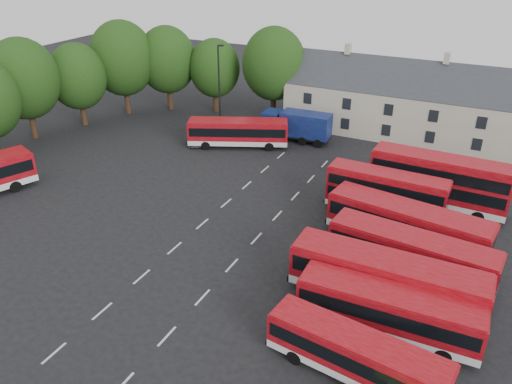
# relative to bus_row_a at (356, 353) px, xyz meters

# --- Properties ---
(ground) EXTENTS (140.00, 140.00, 0.00)m
(ground) POSITION_rel_bus_row_a_xyz_m (-15.85, 7.93, -1.66)
(ground) COLOR black
(ground) RESTS_ON ground
(lane_markings) EXTENTS (5.15, 33.80, 0.01)m
(lane_markings) POSITION_rel_bus_row_a_xyz_m (-13.35, 9.93, -1.66)
(lane_markings) COLOR beige
(lane_markings) RESTS_ON ground
(treeline) EXTENTS (29.92, 32.59, 12.01)m
(treeline) POSITION_rel_bus_row_a_xyz_m (-36.59, 27.29, 5.02)
(treeline) COLOR black
(treeline) RESTS_ON ground
(terrace_houses) EXTENTS (35.70, 7.13, 10.06)m
(terrace_houses) POSITION_rel_bus_row_a_xyz_m (-1.85, 37.93, 2.20)
(terrace_houses) COLOR beige
(terrace_houses) RESTS_ON ground
(bus_row_a) EXTENTS (10.00, 3.41, 2.77)m
(bus_row_a) POSITION_rel_bus_row_a_xyz_m (0.00, 0.00, 0.00)
(bus_row_a) COLOR silver
(bus_row_a) RESTS_ON ground
(bus_row_b) EXTENTS (10.72, 2.79, 3.01)m
(bus_row_b) POSITION_rel_bus_row_a_xyz_m (0.70, 4.11, 0.15)
(bus_row_b) COLOR silver
(bus_row_b) RESTS_ON ground
(bus_row_c) EXTENTS (12.21, 2.86, 3.45)m
(bus_row_c) POSITION_rel_bus_row_a_xyz_m (-0.04, 6.70, 0.41)
(bus_row_c) COLOR silver
(bus_row_c) RESTS_ON ground
(bus_row_d) EXTENTS (11.55, 3.71, 3.21)m
(bus_row_d) POSITION_rel_bus_row_a_xyz_m (0.77, 10.51, 0.26)
(bus_row_d) COLOR silver
(bus_row_d) RESTS_ON ground
(bus_row_e) EXTENTS (12.33, 4.45, 3.41)m
(bus_row_e) POSITION_rel_bus_row_a_xyz_m (-0.22, 14.10, 0.39)
(bus_row_e) COLOR silver
(bus_row_e) RESTS_ON ground
(bus_dd_south) EXTENTS (9.85, 2.53, 4.01)m
(bus_dd_south) POSITION_rel_bus_row_a_xyz_m (-2.80, 18.00, 0.62)
(bus_dd_south) COLOR silver
(bus_dd_south) RESTS_ON ground
(bus_dd_north) EXTENTS (11.54, 3.03, 4.70)m
(bus_dd_north) POSITION_rel_bus_row_a_xyz_m (0.82, 21.62, 1.01)
(bus_dd_north) COLOR silver
(bus_dd_north) RESTS_ON ground
(bus_north) EXTENTS (11.06, 6.73, 3.11)m
(bus_north) POSITION_rel_bus_row_a_xyz_m (-21.19, 26.13, 0.20)
(bus_north) COLOR silver
(bus_north) RESTS_ON ground
(box_truck) EXTENTS (7.94, 2.82, 3.43)m
(box_truck) POSITION_rel_bus_row_a_xyz_m (-15.97, 30.79, 0.26)
(box_truck) COLOR black
(box_truck) RESTS_ON ground
(silver_car) EXTENTS (3.38, 4.42, 1.40)m
(silver_car) POSITION_rel_bus_row_a_xyz_m (-26.05, 25.05, -0.96)
(silver_car) COLOR #A3A6AA
(silver_car) RESTS_ON ground
(lamppost) EXTENTS (0.73, 0.47, 10.61)m
(lamppost) POSITION_rel_bus_row_a_xyz_m (-24.59, 28.16, 4.00)
(lamppost) COLOR black
(lamppost) RESTS_ON ground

